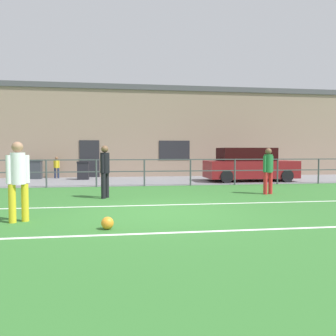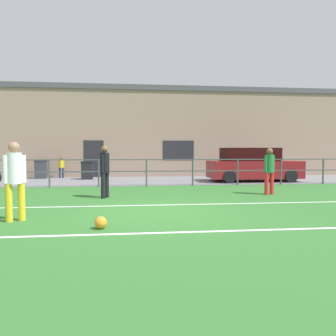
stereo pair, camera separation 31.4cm
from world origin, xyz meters
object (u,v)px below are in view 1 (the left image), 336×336
at_px(parked_car_red, 249,165).
at_px(trash_bin_0, 83,170).
at_px(player_winger, 268,168).
at_px(spectator_child, 57,166).
at_px(soccer_ball_match, 107,223).
at_px(player_striker, 18,177).
at_px(trash_bin_1, 36,169).
at_px(player_goalkeeper, 105,168).

distance_m(parked_car_red, trash_bin_0, 8.44).
relative_size(player_winger, spectator_child, 1.36).
bearing_deg(spectator_child, soccer_ball_match, 112.91).
relative_size(player_striker, parked_car_red, 0.39).
distance_m(soccer_ball_match, spectator_child, 12.52).
xyz_separation_m(player_striker, player_winger, (7.16, 3.50, -0.05)).
bearing_deg(soccer_ball_match, player_winger, 39.81).
bearing_deg(spectator_child, parked_car_red, 170.96).
bearing_deg(player_winger, spectator_child, -62.04).
bearing_deg(trash_bin_0, parked_car_red, -13.54).
bearing_deg(player_winger, trash_bin_0, -63.63).
xyz_separation_m(player_winger, trash_bin_0, (-6.99, 6.67, -0.41)).
xyz_separation_m(soccer_ball_match, trash_bin_1, (-4.23, 11.87, 0.40)).
bearing_deg(parked_car_red, player_striker, -135.59).
relative_size(player_winger, soccer_ball_match, 6.67).
distance_m(soccer_ball_match, trash_bin_0, 11.21).
xyz_separation_m(player_goalkeeper, trash_bin_0, (-1.45, 6.85, -0.45)).
xyz_separation_m(player_striker, soccer_ball_match, (1.87, -0.91, -0.84)).
relative_size(soccer_ball_match, spectator_child, 0.20).
relative_size(soccer_ball_match, trash_bin_0, 0.25).
bearing_deg(player_goalkeeper, trash_bin_0, -145.63).
distance_m(player_goalkeeper, trash_bin_1, 8.63).
height_order(player_winger, trash_bin_0, player_winger).
distance_m(spectator_child, trash_bin_0, 1.83).
xyz_separation_m(parked_car_red, trash_bin_1, (-10.73, 2.77, -0.27)).
xyz_separation_m(player_striker, spectator_child, (-1.35, 11.18, -0.27)).
relative_size(player_goalkeeper, trash_bin_1, 1.68).
distance_m(player_goalkeeper, trash_bin_0, 7.02).
height_order(player_winger, parked_car_red, parked_car_red).
bearing_deg(player_striker, trash_bin_1, 73.78).
height_order(player_goalkeeper, soccer_ball_match, player_goalkeeper).
distance_m(parked_car_red, trash_bin_1, 11.09).
xyz_separation_m(player_goalkeeper, soccer_ball_match, (0.25, -4.23, -0.83)).
bearing_deg(soccer_ball_match, spectator_child, 104.90).
height_order(player_striker, player_winger, player_striker).
bearing_deg(trash_bin_1, soccer_ball_match, -70.37).
distance_m(player_goalkeeper, player_winger, 5.55).
bearing_deg(trash_bin_0, soccer_ball_match, -81.28).
bearing_deg(soccer_ball_match, player_goalkeeper, 93.37).
bearing_deg(player_striker, player_goalkeeper, 35.63).
relative_size(player_winger, parked_car_red, 0.36).
distance_m(spectator_child, trash_bin_1, 1.05).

